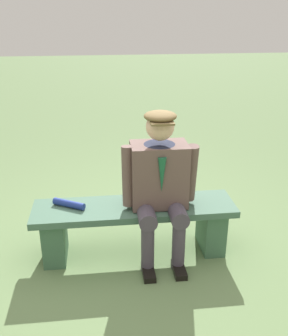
# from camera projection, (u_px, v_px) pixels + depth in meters

# --- Properties ---
(ground_plane) EXTENTS (30.00, 30.00, 0.00)m
(ground_plane) POSITION_uv_depth(u_px,v_px,m) (135.00, 251.00, 3.60)
(ground_plane) COLOR #627E4E
(bench) EXTENTS (1.76, 0.44, 0.48)m
(bench) POSITION_uv_depth(u_px,v_px,m) (134.00, 222.00, 3.48)
(bench) COLOR #426651
(bench) RESTS_ON ground
(seated_man) EXTENTS (0.64, 0.61, 1.31)m
(seated_man) POSITION_uv_depth(u_px,v_px,m) (160.00, 180.00, 3.29)
(seated_man) COLOR brown
(seated_man) RESTS_ON ground
(rolled_magazine) EXTENTS (0.29, 0.20, 0.06)m
(rolled_magazine) POSITION_uv_depth(u_px,v_px,m) (69.00, 204.00, 3.39)
(rolled_magazine) COLOR navy
(rolled_magazine) RESTS_ON bench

